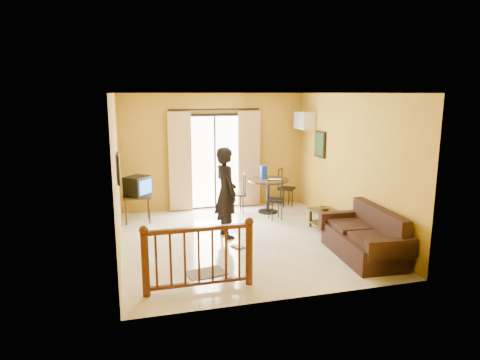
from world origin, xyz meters
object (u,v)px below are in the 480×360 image
object	(u,v)px
dining_table	(268,186)
standing_person	(226,193)
television	(138,186)
coffee_table	(328,219)
sofa	(365,239)

from	to	relation	value
dining_table	standing_person	world-z (taller)	standing_person
television	coffee_table	bearing A→B (deg)	-72.91
coffee_table	standing_person	size ratio (longest dim) A/B	0.52
coffee_table	television	bearing A→B (deg)	154.80
television	dining_table	xyz separation A→B (m)	(3.00, -0.02, -0.17)
sofa	coffee_table	bearing A→B (deg)	93.83
dining_table	standing_person	bearing A→B (deg)	-133.21
television	standing_person	bearing A→B (deg)	-89.72
standing_person	television	bearing A→B (deg)	37.21
coffee_table	standing_person	bearing A→B (deg)	172.42
dining_table	television	bearing A→B (deg)	179.64
dining_table	sofa	world-z (taller)	sofa
coffee_table	sofa	size ratio (longest dim) A/B	0.51
sofa	standing_person	bearing A→B (deg)	145.02
standing_person	sofa	bearing A→B (deg)	-139.37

